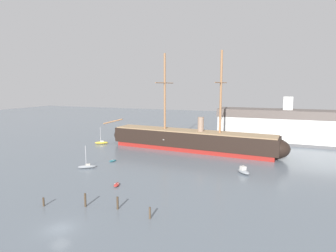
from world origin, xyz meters
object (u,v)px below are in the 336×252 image
Objects in this scene: sailboat_far_left at (101,142)px; motorboat_alongside_stern at (243,171)px; dockside_warehouse_right at (275,126)px; mooring_piling_nearest at (118,203)px; sailboat_distant_centre at (201,143)px; mooring_piling_left_pair at (150,213)px; dinghy_near_centre at (117,185)px; mooring_piling_midwater at (44,202)px; dinghy_alongside_bow at (113,161)px; mooring_piling_right_pair at (85,200)px; seagull_in_flight at (164,140)px; tall_ship at (191,140)px; sailboat_mid_left at (87,166)px.

motorboat_alongside_stern is at bearing -17.43° from sailboat_far_left.
mooring_piling_nearest is at bearing -107.97° from dockside_warehouse_right.
mooring_piling_left_pair is (7.43, -57.80, 0.53)m from sailboat_distant_centre.
mooring_piling_midwater is at bearing -115.58° from dinghy_near_centre.
sailboat_distant_centre is (16.73, 31.18, 0.17)m from dinghy_alongside_bow.
sailboat_far_left is 0.14× the size of dockside_warehouse_right.
sailboat_far_left is 54.10m from mooring_piling_right_pair.
dinghy_near_centre is 11.37m from mooring_piling_nearest.
seagull_in_flight is at bearing 84.23° from mooring_piling_nearest.
mooring_piling_midwater is (-29.90, -31.95, 0.18)m from motorboat_alongside_stern.
dinghy_near_centre is at bearing -54.68° from dinghy_alongside_bow.
mooring_piling_left_pair is (41.24, -45.56, 0.44)m from sailboat_far_left.
tall_ship is 25.63× the size of dinghy_near_centre.
dinghy_near_centre is 0.62× the size of motorboat_alongside_stern.
motorboat_alongside_stern is 33.84m from sailboat_distant_centre.
mooring_piling_midwater is at bearing -115.38° from dockside_warehouse_right.
mooring_piling_nearest is 6.68m from mooring_piling_left_pair.
tall_ship is at bearing 83.09° from dinghy_near_centre.
dinghy_alongside_bow is 0.46× the size of sailboat_distant_centre.
tall_ship is 37.81m from dinghy_near_centre.
dinghy_alongside_bow is at bearing -131.44° from dockside_warehouse_right.
seagull_in_flight is (-15.68, -11.93, 8.61)m from motorboat_alongside_stern.
dinghy_near_centre is at bearing 64.42° from mooring_piling_midwater.
dinghy_alongside_bow is 1.47× the size of mooring_piling_midwater.
mooring_piling_midwater is 1.84× the size of seagull_in_flight.
mooring_piling_right_pair is (-12.30, -0.14, 0.24)m from mooring_piling_left_pair.
mooring_piling_right_pair is 0.05× the size of dockside_warehouse_right.
seagull_in_flight reaches higher than sailboat_mid_left.
tall_ship is at bearing 4.23° from sailboat_far_left.
mooring_piling_left_pair is 1.23× the size of mooring_piling_midwater.
sailboat_mid_left is at bearing 149.36° from dinghy_near_centre.
mooring_piling_nearest reaches higher than motorboat_alongside_stern.
sailboat_mid_left is 43.48m from sailboat_distant_centre.
tall_ship is at bearing 92.05° from mooring_piling_nearest.
mooring_piling_left_pair is at bearing 8.03° from mooring_piling_midwater.
dinghy_near_centre is 1.64× the size of mooring_piling_midwater.
dinghy_alongside_bow is at bearing -175.69° from motorboat_alongside_stern.
mooring_piling_left_pair is 0.04× the size of dockside_warehouse_right.
dinghy_near_centre is 0.06× the size of dockside_warehouse_right.
motorboat_alongside_stern is 54.47m from sailboat_far_left.
dinghy_alongside_bow is 34.99m from motorboat_alongside_stern.
dockside_warehouse_right is (24.13, 15.10, 5.67)m from sailboat_distant_centre.
dinghy_alongside_bow is 2.71× the size of seagull_in_flight.
sailboat_mid_left is 30.41m from sailboat_far_left.
sailboat_mid_left reaches higher than dinghy_near_centre.
sailboat_distant_centre reaches higher than mooring_piling_right_pair.
mooring_piling_left_pair is at bearing 0.67° from mooring_piling_right_pair.
sailboat_far_left is 7.27× the size of seagull_in_flight.
dockside_warehouse_right is at bearing 64.66° from dinghy_near_centre.
tall_ship is at bearing 77.87° from mooring_piling_midwater.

